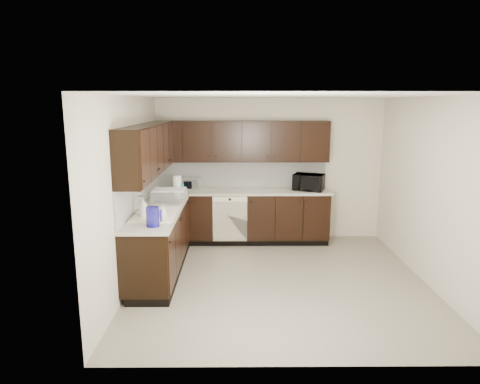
# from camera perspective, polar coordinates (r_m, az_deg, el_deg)

# --- Properties ---
(floor) EXTENTS (4.00, 4.00, 0.00)m
(floor) POSITION_cam_1_polar(r_m,az_deg,el_deg) (6.09, 5.19, -11.62)
(floor) COLOR gray
(floor) RESTS_ON ground
(ceiling) EXTENTS (4.00, 4.00, 0.00)m
(ceiling) POSITION_cam_1_polar(r_m,az_deg,el_deg) (5.59, 5.67, 12.63)
(ceiling) COLOR white
(ceiling) RESTS_ON wall_back
(wall_back) EXTENTS (4.00, 0.02, 2.50)m
(wall_back) POSITION_cam_1_polar(r_m,az_deg,el_deg) (7.67, 3.94, 3.00)
(wall_back) COLOR beige
(wall_back) RESTS_ON floor
(wall_left) EXTENTS (0.02, 4.00, 2.50)m
(wall_left) POSITION_cam_1_polar(r_m,az_deg,el_deg) (5.86, -14.44, -0.04)
(wall_left) COLOR beige
(wall_left) RESTS_ON floor
(wall_right) EXTENTS (0.02, 4.00, 2.50)m
(wall_right) POSITION_cam_1_polar(r_m,az_deg,el_deg) (6.24, 24.02, 0.02)
(wall_right) COLOR beige
(wall_right) RESTS_ON floor
(wall_front) EXTENTS (4.00, 0.02, 2.50)m
(wall_front) POSITION_cam_1_polar(r_m,az_deg,el_deg) (3.79, 8.45, -6.13)
(wall_front) COLOR beige
(wall_front) RESTS_ON floor
(lower_cabinets) EXTENTS (3.00, 2.80, 0.90)m
(lower_cabinets) POSITION_cam_1_polar(r_m,az_deg,el_deg) (6.97, -3.92, -4.92)
(lower_cabinets) COLOR black
(lower_cabinets) RESTS_ON floor
(countertop) EXTENTS (3.03, 2.83, 0.04)m
(countertop) POSITION_cam_1_polar(r_m,az_deg,el_deg) (6.85, -3.99, -0.86)
(countertop) COLOR #B5AE9E
(countertop) RESTS_ON lower_cabinets
(backsplash) EXTENTS (3.00, 2.80, 0.48)m
(backsplash) POSITION_cam_1_polar(r_m,az_deg,el_deg) (7.02, -5.63, 1.59)
(backsplash) COLOR white
(backsplash) RESTS_ON countertop
(upper_cabinets) EXTENTS (3.00, 2.80, 0.70)m
(upper_cabinets) POSITION_cam_1_polar(r_m,az_deg,el_deg) (6.82, -4.84, 6.31)
(upper_cabinets) COLOR black
(upper_cabinets) RESTS_ON wall_back
(dishwasher) EXTENTS (0.58, 0.04, 0.78)m
(dishwasher) POSITION_cam_1_polar(r_m,az_deg,el_deg) (7.22, -1.35, -3.23)
(dishwasher) COLOR #F5E7C8
(dishwasher) RESTS_ON lower_cabinets
(sink) EXTENTS (0.54, 0.82, 0.42)m
(sink) POSITION_cam_1_polar(r_m,az_deg,el_deg) (5.86, -11.25, -3.60)
(sink) COLOR #F5E7C8
(sink) RESTS_ON countertop
(microwave) EXTENTS (0.60, 0.51, 0.28)m
(microwave) POSITION_cam_1_polar(r_m,az_deg,el_deg) (7.45, 9.14, 1.31)
(microwave) COLOR black
(microwave) RESTS_ON countertop
(soap_bottle_a) EXTENTS (0.09, 0.09, 0.17)m
(soap_bottle_a) POSITION_cam_1_polar(r_m,az_deg,el_deg) (5.68, -10.23, -2.52)
(soap_bottle_a) COLOR gray
(soap_bottle_a) RESTS_ON countertop
(soap_bottle_b) EXTENTS (0.13, 0.13, 0.26)m
(soap_bottle_b) POSITION_cam_1_polar(r_m,az_deg,el_deg) (5.71, -12.76, -2.09)
(soap_bottle_b) COLOR gray
(soap_bottle_b) RESTS_ON countertop
(toaster_oven) EXTENTS (0.37, 0.32, 0.20)m
(toaster_oven) POSITION_cam_1_polar(r_m,az_deg,el_deg) (7.48, -6.46, 1.10)
(toaster_oven) COLOR silver
(toaster_oven) RESTS_ON countertop
(storage_bin) EXTENTS (0.54, 0.45, 0.18)m
(storage_bin) POSITION_cam_1_polar(r_m,az_deg,el_deg) (6.61, -9.40, -0.45)
(storage_bin) COLOR silver
(storage_bin) RESTS_ON countertop
(blue_pitcher) EXTENTS (0.21, 0.21, 0.24)m
(blue_pitcher) POSITION_cam_1_polar(r_m,az_deg,el_deg) (5.29, -11.57, -3.25)
(blue_pitcher) COLOR #140F89
(blue_pitcher) RESTS_ON countertop
(teal_tumbler) EXTENTS (0.09, 0.09, 0.18)m
(teal_tumbler) POSITION_cam_1_polar(r_m,az_deg,el_deg) (7.11, -7.79, 0.42)
(teal_tumbler) COLOR #0D9794
(teal_tumbler) RESTS_ON countertop
(paper_towel_roll) EXTENTS (0.17, 0.17, 0.31)m
(paper_towel_roll) POSITION_cam_1_polar(r_m,az_deg,el_deg) (7.10, -8.37, 0.93)
(paper_towel_roll) COLOR white
(paper_towel_roll) RESTS_ON countertop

